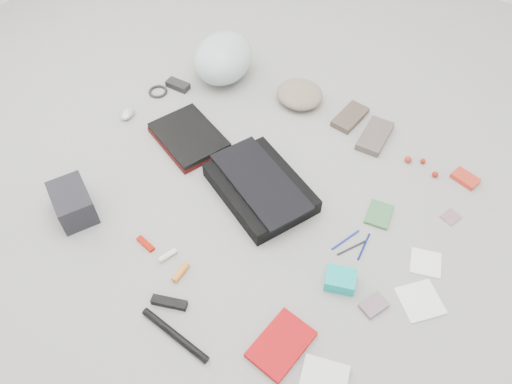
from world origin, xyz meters
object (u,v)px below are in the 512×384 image
Objects in this scene: laptop at (189,135)px; accordion_wallet at (340,280)px; bike_helmet at (223,58)px; book_red at (281,344)px; messenger_bag at (260,188)px; camera_bag at (73,203)px.

laptop is 0.90m from accordion_wallet.
bike_helmet reaches higher than book_red.
messenger_bag is 0.62m from book_red.
laptop is 1.53× the size of book_red.
camera_bag reaches higher than book_red.
messenger_bag is 1.99× the size of book_red.
book_red is (1.00, -0.94, -0.09)m from bike_helmet.
camera_bag is at bearing -105.01° from bike_helmet.
laptop is at bearing -166.32° from messenger_bag.
messenger_bag is 4.00× the size of accordion_wallet.
camera_bag is 0.93m from book_red.
messenger_bag is 2.21× the size of camera_bag.
messenger_bag reaches higher than accordion_wallet.
laptop is 0.98m from book_red.
accordion_wallet is at bearing -51.10° from bike_helmet.
book_red is (0.93, 0.04, -0.05)m from camera_bag.
laptop is (-0.42, 0.05, -0.00)m from messenger_bag.
bike_helmet is at bearing 127.88° from laptop.
laptop is 0.47m from bike_helmet.
messenger_bag is 1.20× the size of bike_helmet.
camera_bag is at bearing -114.94° from messenger_bag.
bike_helmet is 1.22m from accordion_wallet.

